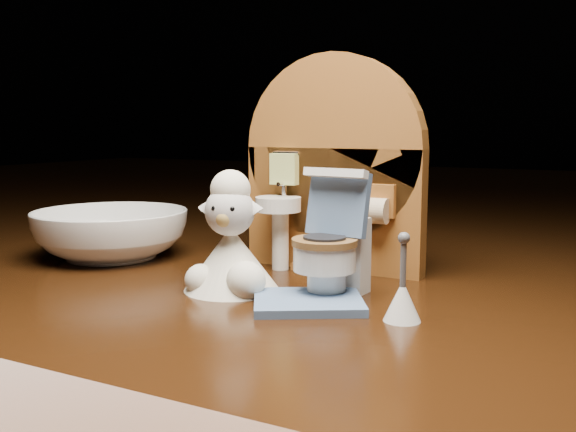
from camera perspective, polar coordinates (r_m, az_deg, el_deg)
name	(u,v)px	position (r m, az deg, el deg)	size (l,w,h in m)	color
backdrop_panel	(332,177)	(0.45, 3.95, 3.52)	(0.13, 0.05, 0.15)	brown
toy_toilet	(333,250)	(0.38, 4.03, -3.00)	(0.04, 0.05, 0.08)	white
bath_mat	(308,302)	(0.37, 1.80, -7.65)	(0.06, 0.05, 0.00)	slate
toilet_brush	(402,298)	(0.34, 10.13, -7.18)	(0.02, 0.02, 0.05)	white
plush_lamb	(231,248)	(0.40, -5.11, -2.88)	(0.06, 0.06, 0.08)	white
ceramic_bowl	(111,234)	(0.51, -15.47, -1.57)	(0.12, 0.12, 0.04)	white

